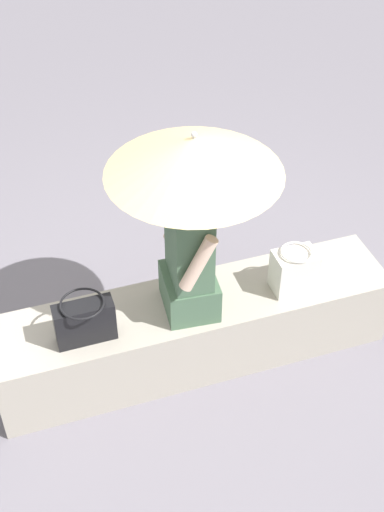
{
  "coord_description": "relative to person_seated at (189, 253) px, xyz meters",
  "views": [
    {
      "loc": [
        0.9,
        2.64,
        3.22
      ],
      "look_at": [
        0.02,
        0.01,
        0.82
      ],
      "focal_mm": 48.77,
      "sensor_mm": 36.0,
      "label": 1
    }
  ],
  "objects": [
    {
      "name": "person_seated",
      "position": [
        0.0,
        0.0,
        0.0
      ],
      "size": [
        0.31,
        0.49,
        0.9
      ],
      "color": "#47664C",
      "rests_on": "stone_bench"
    },
    {
      "name": "parasol",
      "position": [
        -0.05,
        -0.06,
        0.55
      ],
      "size": [
        0.89,
        0.89,
        1.07
      ],
      "color": "#B7B7BC",
      "rests_on": "stone_bench"
    },
    {
      "name": "handbag_black",
      "position": [
        0.6,
        0.06,
        -0.26
      ],
      "size": [
        0.32,
        0.23,
        0.26
      ],
      "color": "black",
      "rests_on": "stone_bench"
    },
    {
      "name": "ground_plane",
      "position": [
        -0.04,
        -0.02,
        -0.85
      ],
      "size": [
        14.0,
        14.0,
        0.0
      ],
      "primitive_type": "plane",
      "color": "slate"
    },
    {
      "name": "stone_bench",
      "position": [
        -0.04,
        -0.02,
        -0.62
      ],
      "size": [
        2.3,
        0.49,
        0.47
      ],
      "primitive_type": "cube",
      "color": "#A8A093",
      "rests_on": "ground"
    },
    {
      "name": "tote_bag_canvas",
      "position": [
        -0.61,
        0.05,
        -0.26
      ],
      "size": [
        0.24,
        0.18,
        0.27
      ],
      "color": "silver",
      "rests_on": "stone_bench"
    }
  ]
}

